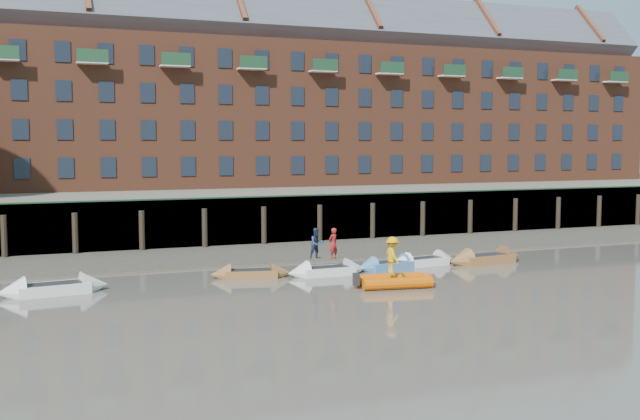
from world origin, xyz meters
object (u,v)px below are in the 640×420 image
person_rower_b (317,243)px  rib_tender (397,281)px  person_rib_crew (392,256)px  rowboat_0 (54,289)px  rowboat_2 (251,274)px  rowboat_3 (327,271)px  rowboat_6 (486,259)px  person_rower_a (333,243)px  rowboat_5 (424,261)px  rowboat_4 (389,265)px

person_rower_b → rib_tender: bearing=-67.9°
person_rib_crew → rowboat_0: bearing=77.5°
rowboat_0 → person_rib_crew: bearing=-22.5°
rowboat_0 → person_rower_b: 13.02m
rowboat_2 → rowboat_3: (3.92, -0.67, 0.01)m
rowboat_0 → rowboat_6: size_ratio=0.99×
rib_tender → person_rower_a: 4.57m
rowboat_0 → rowboat_6: (23.27, 0.35, 0.01)m
rib_tender → person_rib_crew: person_rib_crew is taller
rowboat_0 → person_rower_b: size_ratio=3.10×
rowboat_2 → rowboat_5: (10.11, 0.27, 0.01)m
rowboat_0 → rowboat_5: rowboat_0 is taller
rowboat_3 → person_rower_a: person_rower_a is taller
rowboat_4 → person_rower_b: 4.53m
person_rower_a → person_rib_crew: bearing=81.7°
rowboat_5 → person_rower_b: bearing=177.9°
rowboat_3 → rowboat_6: (9.86, 0.29, 0.03)m
rowboat_6 → person_rower_a: 9.68m
rib_tender → person_rib_crew: size_ratio=2.08×
person_rower_b → rowboat_5: bearing=-1.3°
rowboat_4 → rowboat_5: rowboat_5 is taller
rowboat_2 → person_rib_crew: bearing=-28.7°
person_rower_a → rowboat_3: bearing=-45.4°
person_rib_crew → rib_tender: bearing=-90.1°
rowboat_3 → rowboat_5: size_ratio=0.99×
rowboat_2 → rib_tender: bearing=-27.6°
rowboat_0 → rowboat_5: bearing=-4.6°
rowboat_3 → rib_tender: rowboat_3 is taller
rowboat_3 → rowboat_2: bearing=169.3°
rib_tender → person_rower_a: size_ratio=2.34×
rowboat_0 → rowboat_2: rowboat_0 is taller
rib_tender → rowboat_0: bearing=173.4°
person_rower_b → person_rib_crew: size_ratio=0.89×
rowboat_2 → rowboat_5: bearing=13.1°
rowboat_6 → person_rower_b: person_rower_b is taller
rowboat_3 → rib_tender: 4.57m
rowboat_0 → person_rower_b: person_rower_b is taller
rib_tender → person_rib_crew: 1.25m
rowboat_3 → person_rower_a: (0.30, -0.09, 1.43)m
rowboat_2 → rowboat_4: size_ratio=1.01×
person_rower_b → person_rib_crew: bearing=-70.4°
rowboat_6 → rowboat_5: bearing=165.0°
rowboat_2 → person_rib_crew: person_rib_crew is taller
rowboat_3 → person_rower_b: bearing=146.9°
person_rower_b → person_rib_crew: (2.18, -4.41, -0.14)m
rowboat_5 → rowboat_6: size_ratio=0.87×
rowboat_4 → person_rower_b: size_ratio=2.61×
rowboat_2 → rowboat_6: rowboat_6 is taller
rowboat_4 → rowboat_3: bearing=177.3°
rowboat_4 → rowboat_2: bearing=168.5°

